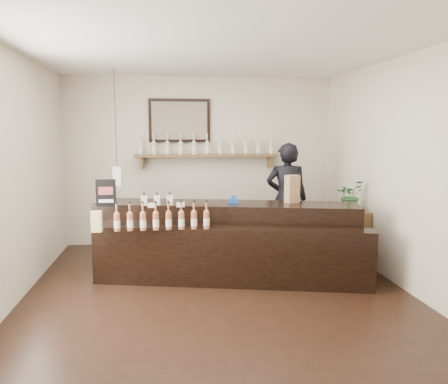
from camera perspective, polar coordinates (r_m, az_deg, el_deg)
name	(u,v)px	position (r m, az deg, el deg)	size (l,w,h in m)	color
ground	(218,293)	(5.32, -0.82, -12.99)	(5.00, 5.00, 0.00)	black
room_shell	(217,149)	(4.98, -0.86, 5.66)	(5.00, 5.00, 5.00)	beige
back_wall_decor	(192,140)	(7.33, -4.23, 6.77)	(2.66, 0.96, 1.69)	brown
counter	(227,243)	(5.75, 0.38, -6.67)	(3.49, 1.68, 1.12)	black
promo_sign	(106,193)	(5.65, -15.17, -0.14)	(0.25, 0.02, 0.35)	black
paper_bag	(292,189)	(5.84, 8.89, 0.39)	(0.20, 0.17, 0.36)	#A5804F
tape_dispenser	(234,200)	(5.77, 1.25, -1.03)	(0.12, 0.05, 0.10)	#1849AC
side_cabinet	(348,237)	(6.56, 15.90, -5.66)	(0.47, 0.59, 0.79)	brown
potted_plant	(350,195)	(6.45, 16.10, -0.40)	(0.39, 0.34, 0.43)	#29662D
shopkeeper	(287,192)	(6.80, 8.19, 0.05)	(0.71, 0.47, 1.96)	black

